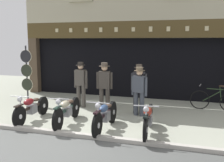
% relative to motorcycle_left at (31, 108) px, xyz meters
% --- Properties ---
extents(ground, '(21.54, 22.00, 0.18)m').
position_rel_motorcycle_left_xyz_m(ground, '(1.93, -1.95, -0.45)').
color(ground, '#989C8A').
extents(shop_facade, '(9.84, 4.42, 6.70)m').
position_rel_motorcycle_left_xyz_m(shop_facade, '(1.93, 6.02, 1.36)').
color(shop_facade, black).
rests_on(shop_facade, ground).
extents(motorcycle_left, '(0.62, 1.99, 0.90)m').
position_rel_motorcycle_left_xyz_m(motorcycle_left, '(0.00, 0.00, 0.00)').
color(motorcycle_left, black).
rests_on(motorcycle_left, ground).
extents(motorcycle_center_left, '(0.62, 2.09, 0.93)m').
position_rel_motorcycle_left_xyz_m(motorcycle_center_left, '(1.23, 0.00, 0.02)').
color(motorcycle_center_left, black).
rests_on(motorcycle_center_left, ground).
extents(motorcycle_center, '(0.62, 2.01, 0.93)m').
position_rel_motorcycle_left_xyz_m(motorcycle_center, '(2.48, -0.15, 0.02)').
color(motorcycle_center, black).
rests_on(motorcycle_center, ground).
extents(motorcycle_center_right, '(0.62, 2.01, 0.92)m').
position_rel_motorcycle_left_xyz_m(motorcycle_center_right, '(3.68, -0.09, 0.01)').
color(motorcycle_center_right, black).
rests_on(motorcycle_center_right, ground).
extents(salesman_left, '(0.56, 0.35, 1.70)m').
position_rel_motorcycle_left_xyz_m(salesman_left, '(0.75, 2.08, 0.53)').
color(salesman_left, '#47423D').
rests_on(salesman_left, ground).
extents(shopkeeper_center, '(0.55, 0.36, 1.74)m').
position_rel_motorcycle_left_xyz_m(shopkeeper_center, '(1.86, 1.60, 0.56)').
color(shopkeeper_center, '#38332D').
rests_on(shopkeeper_center, ground).
extents(salesman_right, '(0.55, 0.36, 1.63)m').
position_rel_motorcycle_left_xyz_m(salesman_right, '(3.09, 1.56, 0.49)').
color(salesman_right, '#3D424C').
rests_on(salesman_right, ground).
extents(assistant_far_right, '(0.56, 0.33, 1.69)m').
position_rel_motorcycle_left_xyz_m(assistant_far_right, '(3.01, 1.85, 0.53)').
color(assistant_far_right, '#2D2D33').
rests_on(assistant_far_right, ground).
extents(tyre_sign_pole, '(0.53, 0.06, 2.29)m').
position_rel_motorcycle_left_xyz_m(tyre_sign_pole, '(-1.76, 2.31, 0.85)').
color(tyre_sign_pole, '#232328').
rests_on(tyre_sign_pole, ground).
extents(advert_board_near, '(0.76, 0.03, 0.92)m').
position_rel_motorcycle_left_xyz_m(advert_board_near, '(4.08, 4.43, 1.30)').
color(advert_board_near, silver).
extents(leaning_bicycle, '(1.71, 0.50, 0.94)m').
position_rel_motorcycle_left_xyz_m(leaning_bicycle, '(5.54, 3.08, -0.04)').
color(leaning_bicycle, black).
rests_on(leaning_bicycle, ground).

